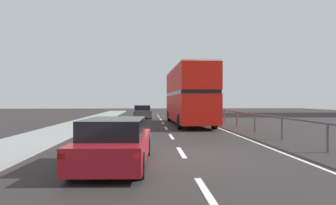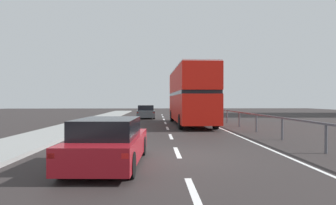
# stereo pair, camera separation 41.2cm
# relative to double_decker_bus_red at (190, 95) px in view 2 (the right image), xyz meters

# --- Properties ---
(ground_plane) EXTENTS (73.73, 120.00, 0.10)m
(ground_plane) POSITION_rel_double_decker_bus_red_xyz_m (-1.89, -12.44, -2.38)
(ground_plane) COLOR #2C2726
(lane_paint_markings) EXTENTS (3.73, 46.00, 0.01)m
(lane_paint_markings) POSITION_rel_double_decker_bus_red_xyz_m (0.31, -4.03, -2.33)
(lane_paint_markings) COLOR silver
(lane_paint_markings) RESTS_ON ground
(bridge_side_railing) EXTENTS (0.10, 42.00, 1.08)m
(bridge_side_railing) POSITION_rel_double_decker_bus_red_xyz_m (3.34, -3.44, -1.46)
(bridge_side_railing) COLOR #515159
(bridge_side_railing) RESTS_ON ground
(double_decker_bus_red) EXTENTS (2.77, 10.34, 4.36)m
(double_decker_bus_red) POSITION_rel_double_decker_bus_red_xyz_m (0.00, 0.00, 0.00)
(double_decker_bus_red) COLOR red
(double_decker_bus_red) RESTS_ON ground
(hatchback_car_near) EXTENTS (2.01, 4.43, 1.36)m
(hatchback_car_near) POSITION_rel_double_decker_bus_red_xyz_m (-4.02, -13.70, -1.68)
(hatchback_car_near) COLOR maroon
(hatchback_car_near) RESTS_ON ground
(sedan_car_ahead) EXTENTS (1.99, 4.35, 1.40)m
(sedan_car_ahead) POSITION_rel_double_decker_bus_red_xyz_m (-3.77, 8.15, -1.66)
(sedan_car_ahead) COLOR #485157
(sedan_car_ahead) RESTS_ON ground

